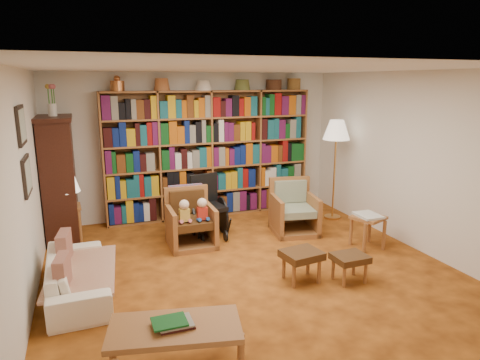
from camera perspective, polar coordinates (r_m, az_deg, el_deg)
name	(u,v)px	position (r m, az deg, el deg)	size (l,w,h in m)	color
floor	(248,268)	(5.65, 1.04, -11.60)	(5.00, 5.00, 0.00)	#BC641C
ceiling	(249,68)	(5.13, 1.16, 14.65)	(5.00, 5.00, 0.00)	silver
wall_back	(197,145)	(7.60, -5.81, 4.64)	(5.00, 5.00, 0.00)	white
wall_front	(379,245)	(3.15, 18.05, -8.25)	(5.00, 5.00, 0.00)	white
wall_left	(23,191)	(4.95, -26.99, -1.34)	(5.00, 5.00, 0.00)	white
wall_right	(411,161)	(6.57, 21.87, 2.43)	(5.00, 5.00, 0.00)	white
bookshelf	(210,150)	(7.50, -3.98, 3.95)	(3.60, 0.30, 2.42)	#955A2E
curio_cabinet	(59,177)	(6.93, -22.99, 0.34)	(0.50, 0.95, 2.40)	#391A0F
framed_pictures	(24,151)	(5.17, -26.83, 3.49)	(0.03, 0.52, 0.97)	black
sofa	(78,275)	(5.25, -20.83, -11.77)	(0.62, 1.58, 0.46)	white
sofa_throw	(82,269)	(5.22, -20.34, -11.03)	(0.71, 1.33, 0.04)	beige
cushion_left	(64,247)	(5.49, -22.38, -8.29)	(0.12, 0.38, 0.38)	maroon
cushion_right	(62,272)	(4.85, -22.61, -11.20)	(0.11, 0.36, 0.36)	maroon
side_table_lamp	(70,217)	(6.81, -21.77, -4.64)	(0.35, 0.35, 0.57)	#955A2E
table_lamp	(66,183)	(6.68, -22.14, -0.43)	(0.37, 0.37, 0.50)	#C78B3F
armchair_leather	(190,221)	(6.36, -6.72, -5.47)	(0.67, 0.72, 0.84)	#955A2E
armchair_sage	(292,212)	(6.90, 6.93, -4.21)	(0.79, 0.81, 0.84)	#955A2E
wheelchair	(207,208)	(6.67, -4.47, -3.75)	(0.55, 0.76, 0.95)	black
floor_lamp	(336,134)	(7.43, 12.73, 6.01)	(0.46, 0.46, 1.72)	#C78B3F
side_table_papers	(368,222)	(6.42, 16.71, -5.35)	(0.52, 0.52, 0.50)	#955A2E
footstool_a	(302,257)	(5.24, 8.22, -10.09)	(0.49, 0.44, 0.38)	#4A2B13
footstool_b	(350,260)	(5.36, 14.44, -10.25)	(0.40, 0.34, 0.34)	#4A2B13
coffee_table	(175,331)	(3.77, -8.66, -19.26)	(1.17, 0.76, 0.45)	#955A2E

